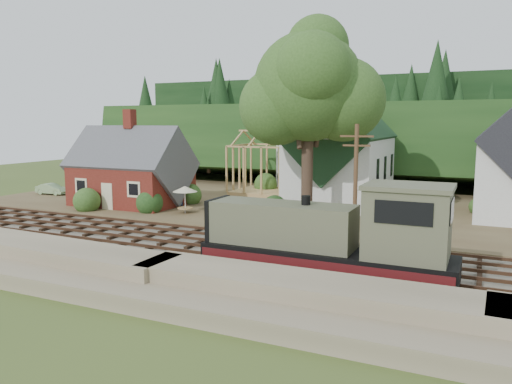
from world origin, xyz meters
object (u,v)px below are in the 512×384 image
at_px(car_green, 52,189).
at_px(patio_set, 185,190).
at_px(locomotive, 334,240).
at_px(car_blue, 179,198).

relative_size(car_green, patio_set, 1.54).
bearing_deg(locomotive, car_green, 156.86).
bearing_deg(car_blue, locomotive, -54.06).
relative_size(locomotive, car_green, 3.52).
distance_m(car_blue, car_green, 16.15).
xyz_separation_m(locomotive, car_green, (-35.97, 15.37, -1.33)).
bearing_deg(car_blue, car_green, 166.04).
bearing_deg(car_green, patio_set, -103.44).
distance_m(locomotive, car_green, 39.14).
distance_m(car_green, patio_set, 19.61).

